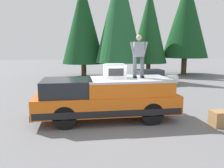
% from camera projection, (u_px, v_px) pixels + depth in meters
% --- Properties ---
extents(ground_plane, '(90.00, 90.00, 0.00)m').
position_uv_depth(ground_plane, '(108.00, 121.00, 9.09)').
color(ground_plane, slate).
extents(pickup_truck, '(2.01, 5.54, 1.65)m').
position_uv_depth(pickup_truck, '(107.00, 98.00, 9.19)').
color(pickup_truck, orange).
rests_on(pickup_truck, ground).
extents(compressor_unit, '(0.65, 0.84, 0.56)m').
position_uv_depth(compressor_unit, '(115.00, 71.00, 9.23)').
color(compressor_unit, white).
rests_on(compressor_unit, pickup_truck).
extents(person_on_truck_bed, '(0.29, 0.72, 1.69)m').
position_uv_depth(person_on_truck_bed, '(139.00, 55.00, 9.19)').
color(person_on_truck_bed, '#4C515B').
rests_on(person_on_truck_bed, pickup_truck).
extents(parked_car_white, '(1.64, 4.10, 1.16)m').
position_uv_depth(parked_car_white, '(149.00, 77.00, 17.65)').
color(parked_car_white, white).
rests_on(parked_car_white, ground).
extents(wooden_crate, '(0.56, 0.56, 0.56)m').
position_uv_depth(wooden_crate, '(219.00, 119.00, 8.51)').
color(wooden_crate, olive).
rests_on(wooden_crate, ground).
extents(conifer_far_left, '(4.61, 4.61, 9.77)m').
position_uv_depth(conifer_far_left, '(186.00, 18.00, 23.57)').
color(conifer_far_left, '#4C3826').
rests_on(conifer_far_left, ground).
extents(conifer_left, '(3.61, 3.61, 8.59)m').
position_uv_depth(conifer_left, '(149.00, 26.00, 23.15)').
color(conifer_left, '#4C3826').
rests_on(conifer_left, ground).
extents(conifer_center_left, '(4.27, 4.27, 10.06)m').
position_uv_depth(conifer_center_left, '(119.00, 13.00, 20.42)').
color(conifer_center_left, '#4C3826').
rests_on(conifer_center_left, ground).
extents(conifer_center_right, '(4.04, 4.04, 8.93)m').
position_uv_depth(conifer_center_right, '(83.00, 23.00, 21.93)').
color(conifer_center_right, '#4C3826').
rests_on(conifer_center_right, ground).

